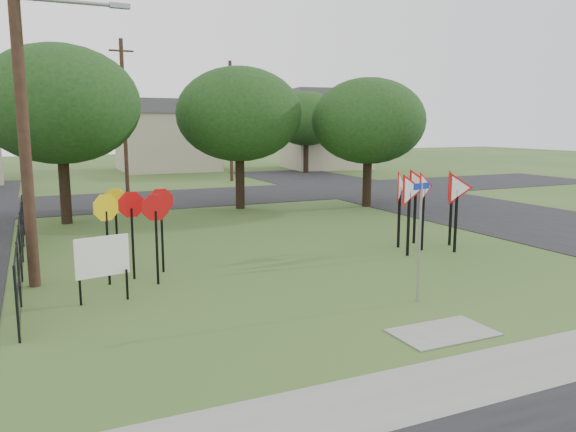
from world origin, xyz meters
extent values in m
plane|color=#30501E|center=(0.00, 0.00, 0.00)|extent=(140.00, 140.00, 0.00)
cube|color=gray|center=(0.00, -4.20, 0.01)|extent=(30.00, 1.60, 0.02)
cube|color=#30501E|center=(0.00, -5.40, 0.01)|extent=(30.00, 0.80, 0.02)
cube|color=black|center=(12.00, 10.00, 0.01)|extent=(8.00, 50.00, 0.02)
cube|color=black|center=(0.00, 20.00, 0.01)|extent=(60.00, 8.00, 0.02)
cube|color=gray|center=(0.00, -2.40, 0.01)|extent=(2.00, 1.20, 0.02)
cylinder|color=gray|center=(0.79, -0.55, 1.38)|extent=(0.06, 0.06, 2.77)
cube|color=#0E269E|center=(0.79, -0.55, 2.70)|extent=(0.56, 0.17, 0.15)
cube|color=black|center=(-4.88, 4.16, 0.95)|extent=(0.06, 0.06, 1.91)
cube|color=black|center=(-4.02, 4.54, 0.95)|extent=(0.06, 0.06, 1.91)
cube|color=black|center=(-4.41, 3.39, 0.95)|extent=(0.06, 0.06, 1.91)
cube|color=black|center=(-5.55, 3.87, 0.95)|extent=(0.06, 0.06, 1.91)
cube|color=black|center=(-5.17, 5.01, 0.95)|extent=(0.06, 0.06, 1.91)
cube|color=black|center=(3.37, 3.33, 1.01)|extent=(0.07, 0.07, 2.01)
cube|color=black|center=(4.26, 3.78, 1.01)|extent=(0.07, 0.07, 2.01)
cube|color=black|center=(5.04, 3.11, 1.01)|extent=(0.07, 0.07, 2.01)
cube|color=black|center=(3.81, 4.45, 1.01)|extent=(0.07, 0.07, 2.01)
cube|color=black|center=(4.71, 4.78, 1.01)|extent=(0.07, 0.07, 2.01)
cube|color=black|center=(5.60, 4.00, 1.01)|extent=(0.07, 0.07, 2.01)
cube|color=black|center=(-6.36, 2.40, 0.36)|extent=(0.05, 0.05, 0.73)
cube|color=black|center=(-5.33, 2.40, 0.36)|extent=(0.05, 0.05, 0.73)
cube|color=white|center=(-5.85, 2.40, 1.09)|extent=(1.22, 0.30, 0.93)
cylinder|color=#3D281C|center=(-7.30, 4.50, 5.00)|extent=(0.28, 0.28, 10.00)
cylinder|color=gray|center=(-6.10, 4.40, 7.00)|extent=(2.40, 0.10, 0.10)
cube|color=gray|center=(-4.90, 4.40, 7.00)|extent=(0.50, 0.18, 0.12)
cylinder|color=#3D281C|center=(-2.00, 24.00, 4.50)|extent=(0.24, 0.24, 9.00)
cube|color=#3D281C|center=(-2.00, 24.00, 8.30)|extent=(1.40, 0.10, 0.10)
cylinder|color=#3D281C|center=(6.00, 28.00, 4.25)|extent=(0.24, 0.24, 8.50)
cube|color=#3D281C|center=(6.00, 28.00, 7.80)|extent=(1.40, 0.10, 0.10)
cylinder|color=black|center=(-7.60, 0.50, 0.75)|extent=(0.05, 0.05, 1.50)
cylinder|color=black|center=(-7.60, 2.80, 0.75)|extent=(0.05, 0.05, 1.50)
cylinder|color=black|center=(-7.60, 5.10, 0.75)|extent=(0.05, 0.05, 1.50)
cylinder|color=black|center=(-7.60, 7.40, 0.75)|extent=(0.05, 0.05, 1.50)
cylinder|color=black|center=(-7.60, 9.70, 0.75)|extent=(0.05, 0.05, 1.50)
cylinder|color=black|center=(-7.60, 12.00, 0.75)|extent=(0.05, 0.05, 1.50)
cube|color=black|center=(-7.60, 6.25, 1.46)|extent=(0.03, 11.50, 0.03)
cube|color=black|center=(-7.60, 6.25, 0.75)|extent=(0.03, 11.50, 0.03)
cube|color=black|center=(-7.60, 6.25, 0.75)|extent=(0.01, 11.50, 1.50)
cube|color=#B5AB91|center=(4.00, 40.00, 2.50)|extent=(8.00, 8.00, 5.00)
cube|color=#4F4F54|center=(4.00, 40.00, 5.60)|extent=(8.40, 8.40, 1.20)
cube|color=#B5AB91|center=(18.00, 36.00, 3.00)|extent=(7.91, 7.91, 6.00)
cube|color=#4F4F54|center=(18.00, 36.00, 6.60)|extent=(8.30, 8.30, 1.20)
cylinder|color=black|center=(-6.00, 14.00, 1.31)|extent=(0.44, 0.44, 2.62)
ellipsoid|color=#163213|center=(-6.00, 14.00, 4.87)|extent=(6.40, 6.40, 4.80)
cylinder|color=black|center=(2.00, 15.00, 1.22)|extent=(0.44, 0.44, 2.45)
ellipsoid|color=#163213|center=(2.00, 15.00, 4.55)|extent=(6.00, 6.00, 4.50)
cylinder|color=black|center=(8.00, 13.00, 1.14)|extent=(0.44, 0.44, 2.27)
ellipsoid|color=#163213|center=(8.00, 13.00, 4.23)|extent=(5.60, 5.60, 4.20)
cylinder|color=black|center=(14.00, 32.00, 1.22)|extent=(0.44, 0.44, 2.45)
ellipsoid|color=#163213|center=(14.00, 32.00, 4.55)|extent=(6.00, 6.00, 4.50)
camera|label=1|loc=(-7.16, -10.73, 4.07)|focal=35.00mm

